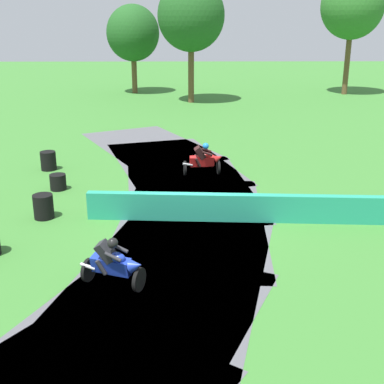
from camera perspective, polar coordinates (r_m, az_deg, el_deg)
The scene contains 11 objects.
ground_plane at distance 16.70m, azimuth 0.10°, elevation -3.11°, with size 120.00×120.00×0.00m, color #38752D.
track_asphalt at distance 16.80m, azimuth -4.14°, elevation -3.01°, with size 10.31×29.44×0.01m.
safety_barrier at distance 17.16m, azimuth 18.39°, elevation -1.90°, with size 0.30×17.62×0.90m, color #239375.
motorcycle_lead_blue at distance 12.59m, azimuth -8.67°, elevation -7.82°, with size 1.67×1.20×1.43m.
motorcycle_chase_red at distance 21.21m, azimuth 1.31°, elevation 3.62°, with size 1.68×0.82×1.43m.
tire_stack_mid_b at distance 17.40m, azimuth -16.16°, elevation -1.55°, with size 0.65×0.65×0.80m.
tire_stack_far at distance 20.13m, azimuth -14.65°, elevation 1.08°, with size 0.61×0.61×0.60m.
tire_stack_extra_a at distance 22.83m, azimuth -15.66°, elevation 3.36°, with size 0.66×0.66×0.80m.
tree_far_left at distance 39.19m, azimuth -0.11°, elevation 18.96°, with size 4.87×4.87×8.81m.
tree_far_right at distance 45.29m, azimuth 17.38°, elevation 19.10°, with size 4.99×4.99×9.62m.
tree_mid_rise at distance 44.43m, azimuth -6.58°, elevation 17.10°, with size 4.34×4.34×7.17m.
Camera 1 is at (-0.21, -15.47, 6.30)m, focal length 48.05 mm.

